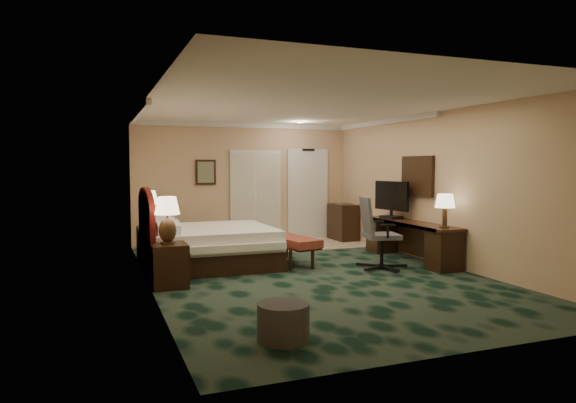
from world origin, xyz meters
name	(u,v)px	position (x,y,z in m)	size (l,w,h in m)	color
floor	(309,274)	(0.00, 0.00, 0.00)	(5.00, 7.50, 0.00)	black
ceiling	(309,105)	(0.00, 0.00, 2.70)	(5.00, 7.50, 0.00)	white
wall_back	(245,183)	(0.00, 3.75, 1.35)	(5.00, 0.00, 2.70)	#D7B68E
wall_front	(470,209)	(0.00, -3.75, 1.35)	(5.00, 0.00, 2.70)	#D7B68E
wall_left	(148,193)	(-2.50, 0.00, 1.35)	(0.00, 7.50, 2.70)	#D7B68E
wall_right	(439,188)	(2.50, 0.00, 1.35)	(0.00, 7.50, 2.70)	#D7B68E
crown_molding	(309,108)	(0.00, 0.00, 2.65)	(5.00, 7.50, 0.10)	silver
tile_patch	(295,245)	(0.90, 2.90, 0.01)	(3.20, 1.70, 0.01)	#C1AF96
headboard	(146,230)	(-2.44, 1.00, 0.70)	(0.12, 2.00, 1.40)	#43120B
entry_door	(308,195)	(1.55, 3.72, 1.05)	(1.02, 0.06, 2.18)	silver
closet_doors	(256,196)	(0.25, 3.71, 1.05)	(1.20, 0.06, 2.10)	#B5B2A4
wall_art	(206,172)	(-0.90, 3.71, 1.60)	(0.45, 0.06, 0.55)	slate
wall_mirror	(417,176)	(2.46, 0.60, 1.55)	(0.05, 0.95, 0.75)	white
bed	(210,247)	(-1.34, 1.24, 0.34)	(2.11, 1.96, 0.67)	white
nightstand_near	(169,265)	(-2.23, -0.09, 0.31)	(0.50, 0.57, 0.62)	black
nightstand_far	(150,242)	(-2.24, 2.37, 0.30)	(0.47, 0.54, 0.59)	black
lamp_near	(167,220)	(-2.24, -0.07, 0.96)	(0.36, 0.36, 0.68)	#32210D
lamp_far	(149,209)	(-2.26, 2.43, 0.93)	(0.36, 0.36, 0.68)	#32210D
bed_bench	(289,250)	(0.01, 0.95, 0.24)	(0.50, 1.44, 0.49)	maroon
ottoman	(283,322)	(-1.48, -2.82, 0.19)	(0.53, 0.53, 0.38)	#333334
desk	(410,241)	(2.21, 0.44, 0.36)	(0.53, 2.47, 0.71)	black
tv	(391,200)	(2.23, 1.12, 1.08)	(0.08, 0.93, 0.73)	black
desk_lamp	(445,211)	(2.21, -0.55, 1.00)	(0.33, 0.33, 0.58)	#32210D
desk_chair	(382,233)	(1.31, -0.06, 0.61)	(0.71, 0.67, 1.23)	#45454D
minibar	(343,222)	(2.23, 3.20, 0.42)	(0.44, 0.80, 0.84)	black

